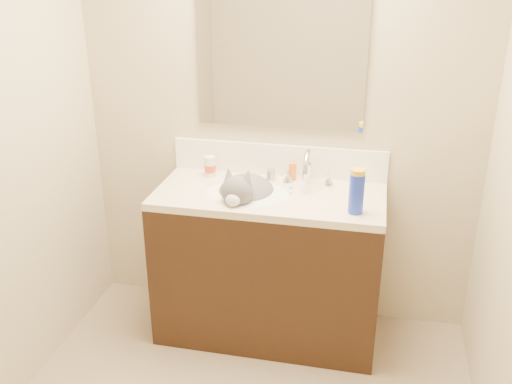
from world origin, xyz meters
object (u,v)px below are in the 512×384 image
at_px(vanity_cabinet, 268,268).
at_px(faucet, 307,171).
at_px(basin, 246,205).
at_px(pill_bottle, 210,166).
at_px(silver_jar, 271,175).
at_px(amber_bottle, 293,172).
at_px(cat, 245,196).
at_px(spray_can, 356,194).

distance_m(vanity_cabinet, faucet, 0.58).
bearing_deg(vanity_cabinet, basin, -165.96).
distance_m(pill_bottle, silver_jar, 0.34).
bearing_deg(basin, vanity_cabinet, 14.04).
bearing_deg(amber_bottle, pill_bottle, -175.59).
bearing_deg(basin, amber_bottle, 48.35).
distance_m(silver_jar, amber_bottle, 0.12).
distance_m(faucet, cat, 0.36).
xyz_separation_m(silver_jar, spray_can, (0.48, -0.34, 0.07)).
bearing_deg(vanity_cabinet, faucet, 37.29).
relative_size(faucet, spray_can, 1.41).
height_order(vanity_cabinet, basin, basin).
bearing_deg(silver_jar, pill_bottle, -177.33).
bearing_deg(pill_bottle, cat, -37.34).
xyz_separation_m(vanity_cabinet, pill_bottle, (-0.37, 0.17, 0.51)).
distance_m(basin, silver_jar, 0.26).
xyz_separation_m(basin, pill_bottle, (-0.25, 0.20, 0.13)).
bearing_deg(faucet, basin, -150.88).
xyz_separation_m(pill_bottle, silver_jar, (0.34, 0.02, -0.03)).
relative_size(pill_bottle, amber_bottle, 1.15).
bearing_deg(pill_bottle, faucet, -3.46).
relative_size(cat, amber_bottle, 4.48).
height_order(basin, cat, cat).
distance_m(vanity_cabinet, basin, 0.40).
relative_size(basin, faucet, 1.61).
bearing_deg(amber_bottle, silver_jar, -170.57).
bearing_deg(faucet, amber_bottle, 142.65).
relative_size(basin, pill_bottle, 3.93).
bearing_deg(cat, vanity_cabinet, 10.60).
distance_m(vanity_cabinet, pill_bottle, 0.65).
distance_m(amber_bottle, spray_can, 0.51).
relative_size(basin, silver_jar, 7.73).
xyz_separation_m(cat, amber_bottle, (0.22, 0.22, 0.07)).
bearing_deg(faucet, silver_jar, 166.63).
bearing_deg(vanity_cabinet, amber_bottle, 66.43).
distance_m(basin, cat, 0.05).
bearing_deg(silver_jar, faucet, -13.37).
height_order(vanity_cabinet, faucet, faucet).
bearing_deg(faucet, cat, -153.63).
xyz_separation_m(faucet, silver_jar, (-0.21, 0.05, -0.06)).
xyz_separation_m(basin, spray_can, (0.57, -0.12, 0.17)).
bearing_deg(amber_bottle, cat, -134.46).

